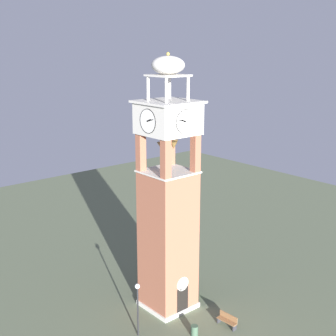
{
  "coord_description": "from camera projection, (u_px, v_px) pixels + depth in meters",
  "views": [
    {
      "loc": [
        -21.74,
        -25.46,
        19.97
      ],
      "look_at": [
        0.0,
        0.0,
        11.22
      ],
      "focal_mm": 50.71,
      "sensor_mm": 36.0,
      "label": 1
    }
  ],
  "objects": [
    {
      "name": "park_bench",
      "position": [
        227.0,
        320.0,
        34.55
      ],
      "size": [
        0.54,
        1.63,
        0.95
      ],
      "color": "brown",
      "rests_on": "ground"
    },
    {
      "name": "clock_tower",
      "position": [
        168.0,
        211.0,
        35.44
      ],
      "size": [
        3.97,
        3.97,
        19.45
      ],
      "color": "#93543D",
      "rests_on": "ground"
    },
    {
      "name": "ground",
      "position": [
        168.0,
        305.0,
        37.44
      ],
      "size": [
        80.0,
        80.0,
        0.0
      ],
      "primitive_type": "plane",
      "color": "#5B664C"
    },
    {
      "name": "trash_bin",
      "position": [
        194.0,
        331.0,
        33.41
      ],
      "size": [
        0.52,
        0.52,
        0.8
      ],
      "primitive_type": "cylinder",
      "color": "#38513D",
      "rests_on": "ground"
    },
    {
      "name": "shrub_near_entry",
      "position": [
        191.0,
        289.0,
        38.92
      ],
      "size": [
        1.11,
        1.11,
        0.95
      ],
      "primitive_type": "ellipsoid",
      "color": "#336638",
      "rests_on": "ground"
    },
    {
      "name": "lamp_post",
      "position": [
        138.0,
        300.0,
        32.89
      ],
      "size": [
        0.36,
        0.36,
        4.02
      ],
      "color": "black",
      "rests_on": "ground"
    }
  ]
}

